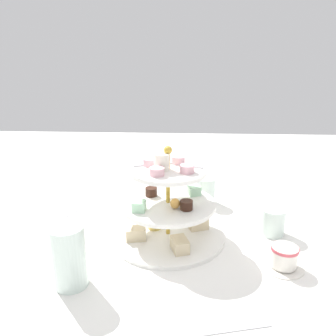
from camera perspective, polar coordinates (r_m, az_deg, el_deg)
ground_plane at (r=0.86m, az=-0.00°, el=-11.70°), size 2.40×2.40×0.00m
tiered_serving_stand at (r=0.83m, az=-0.04°, el=-7.30°), size 0.29×0.29×0.24m
water_glass_tall_right at (r=0.70m, az=-16.59°, el=-14.34°), size 0.07×0.07×0.13m
water_glass_short_left at (r=0.90m, az=17.45°, el=-8.71°), size 0.06×0.06×0.07m
teacup_with_saucer at (r=0.78m, az=19.25°, el=-14.32°), size 0.09×0.09×0.05m
butter_knife_left at (r=1.06m, az=-14.02°, el=-6.12°), size 0.08×0.16×0.00m
butter_knife_right at (r=0.63m, az=9.36°, el=-25.63°), size 0.17×0.05×0.00m
water_glass_mid_back at (r=1.04m, az=6.47°, el=-3.83°), size 0.06×0.06×0.08m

